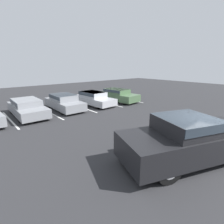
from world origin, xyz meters
name	(u,v)px	position (x,y,z in m)	size (l,w,h in m)	color
ground_plane	(215,162)	(0.00, 0.00, 0.00)	(60.00, 60.00, 0.00)	#2D2D30
stall_stripe_b	(10,120)	(-4.84, 11.09, 0.00)	(0.12, 4.86, 0.01)	white
stall_stripe_c	(50,113)	(-2.08, 11.09, 0.00)	(0.12, 4.86, 0.01)	white
stall_stripe_d	(81,107)	(0.68, 11.09, 0.00)	(0.12, 4.86, 0.01)	white
stall_stripe_e	(106,103)	(3.45, 11.09, 0.00)	(0.12, 4.86, 0.01)	white
stall_stripe_f	(126,99)	(6.21, 11.09, 0.00)	(0.12, 4.86, 0.01)	white
pickup_truck	(191,138)	(-0.60, 0.74, 0.90)	(5.90, 3.86, 1.77)	black
parked_sedan_b	(27,107)	(-3.60, 11.32, 0.65)	(1.95, 4.67, 1.20)	gray
parked_sedan_c	(64,102)	(-0.76, 11.26, 0.66)	(1.86, 4.33, 1.25)	gray
parked_sedan_d	(93,98)	(2.06, 11.15, 0.65)	(2.03, 4.57, 1.21)	#B7BABF
parked_sedan_e	(117,95)	(4.84, 10.93, 0.65)	(2.21, 4.56, 1.23)	#4C6B47
traffic_cone	(201,121)	(3.90, 2.24, 0.27)	(0.51, 0.51, 0.59)	black
wheel_stop_curb	(56,103)	(-0.33, 14.03, 0.07)	(1.98, 0.20, 0.14)	#B7B2A8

